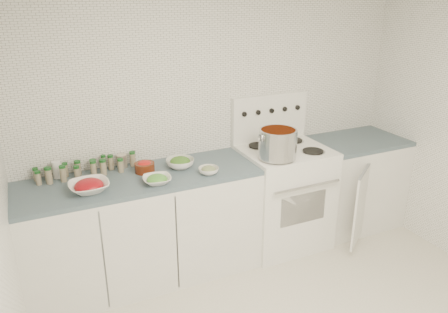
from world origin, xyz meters
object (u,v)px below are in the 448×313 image
(bowl_snowpea, at_px, (157,179))
(stock_pot, at_px, (278,142))
(stove, at_px, (282,193))
(bowl_tomato, at_px, (89,186))

(bowl_snowpea, bearing_deg, stock_pot, -0.85)
(stove, relative_size, bowl_snowpea, 5.79)
(stove, bearing_deg, bowl_snowpea, -172.27)
(stock_pot, distance_m, bowl_tomato, 1.52)
(stove, xyz_separation_m, bowl_snowpea, (-1.22, -0.17, 0.43))
(stock_pot, bearing_deg, bowl_snowpea, 179.15)
(stock_pot, distance_m, bowl_snowpea, 1.04)
(stock_pot, xyz_separation_m, bowl_snowpea, (-1.03, 0.02, -0.15))
(stock_pot, height_order, bowl_tomato, stock_pot)
(stove, bearing_deg, bowl_tomato, -176.81)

